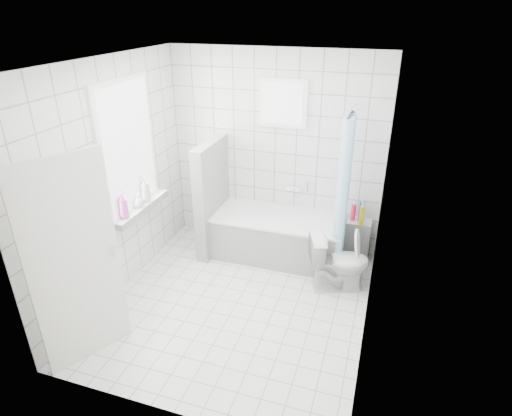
% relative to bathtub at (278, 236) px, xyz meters
% --- Properties ---
extents(ground, '(3.00, 3.00, 0.00)m').
position_rel_bathtub_xyz_m(ground, '(-0.17, -1.12, -0.29)').
color(ground, white).
rests_on(ground, ground).
extents(ceiling, '(3.00, 3.00, 0.00)m').
position_rel_bathtub_xyz_m(ceiling, '(-0.17, -1.12, 2.31)').
color(ceiling, white).
rests_on(ceiling, ground).
extents(wall_back, '(2.80, 0.02, 2.60)m').
position_rel_bathtub_xyz_m(wall_back, '(-0.17, 0.38, 1.01)').
color(wall_back, white).
rests_on(wall_back, ground).
extents(wall_front, '(2.80, 0.02, 2.60)m').
position_rel_bathtub_xyz_m(wall_front, '(-0.17, -2.62, 1.01)').
color(wall_front, white).
rests_on(wall_front, ground).
extents(wall_left, '(0.02, 3.00, 2.60)m').
position_rel_bathtub_xyz_m(wall_left, '(-1.57, -1.12, 1.01)').
color(wall_left, white).
rests_on(wall_left, ground).
extents(wall_right, '(0.02, 3.00, 2.60)m').
position_rel_bathtub_xyz_m(wall_right, '(1.23, -1.12, 1.01)').
color(wall_right, white).
rests_on(wall_right, ground).
extents(window_left, '(0.01, 0.90, 1.40)m').
position_rel_bathtub_xyz_m(window_left, '(-1.53, -0.82, 1.31)').
color(window_left, white).
rests_on(window_left, wall_left).
extents(window_back, '(0.50, 0.01, 0.50)m').
position_rel_bathtub_xyz_m(window_back, '(-0.07, 0.33, 1.66)').
color(window_back, white).
rests_on(window_back, wall_back).
extents(window_sill, '(0.18, 1.02, 0.08)m').
position_rel_bathtub_xyz_m(window_sill, '(-1.48, -0.82, 0.57)').
color(window_sill, white).
rests_on(window_sill, wall_left).
extents(door, '(0.40, 0.73, 2.00)m').
position_rel_bathtub_xyz_m(door, '(-1.24, -2.25, 0.71)').
color(door, silver).
rests_on(door, ground).
extents(bathtub, '(1.67, 0.77, 0.58)m').
position_rel_bathtub_xyz_m(bathtub, '(0.00, 0.00, 0.00)').
color(bathtub, white).
rests_on(bathtub, ground).
extents(partition_wall, '(0.15, 0.85, 1.50)m').
position_rel_bathtub_xyz_m(partition_wall, '(-0.90, -0.05, 0.46)').
color(partition_wall, white).
rests_on(partition_wall, ground).
extents(tiled_ledge, '(0.40, 0.24, 0.55)m').
position_rel_bathtub_xyz_m(tiled_ledge, '(0.95, 0.25, -0.02)').
color(tiled_ledge, white).
rests_on(tiled_ledge, ground).
extents(toilet, '(0.77, 0.59, 0.70)m').
position_rel_bathtub_xyz_m(toilet, '(0.86, -0.47, 0.06)').
color(toilet, white).
rests_on(toilet, ground).
extents(curtain_rod, '(0.02, 0.80, 0.02)m').
position_rel_bathtub_xyz_m(curtain_rod, '(0.78, -0.02, 1.71)').
color(curtain_rod, silver).
rests_on(curtain_rod, wall_back).
extents(shower_curtain, '(0.14, 0.48, 1.78)m').
position_rel_bathtub_xyz_m(shower_curtain, '(0.78, -0.16, 0.81)').
color(shower_curtain, '#4CABDF').
rests_on(shower_curtain, curtain_rod).
extents(tub_faucet, '(0.18, 0.06, 0.06)m').
position_rel_bathtub_xyz_m(tub_faucet, '(0.10, 0.33, 0.56)').
color(tub_faucet, silver).
rests_on(tub_faucet, wall_back).
extents(sill_bottles, '(0.16, 0.61, 0.33)m').
position_rel_bathtub_xyz_m(sill_bottles, '(-1.47, -0.91, 0.75)').
color(sill_bottles, '#DC55B8').
rests_on(sill_bottles, window_sill).
extents(ledge_bottles, '(0.18, 0.19, 0.25)m').
position_rel_bathtub_xyz_m(ledge_bottles, '(0.98, 0.23, 0.38)').
color(ledge_bottles, '#1541AE').
rests_on(ledge_bottles, tiled_ledge).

